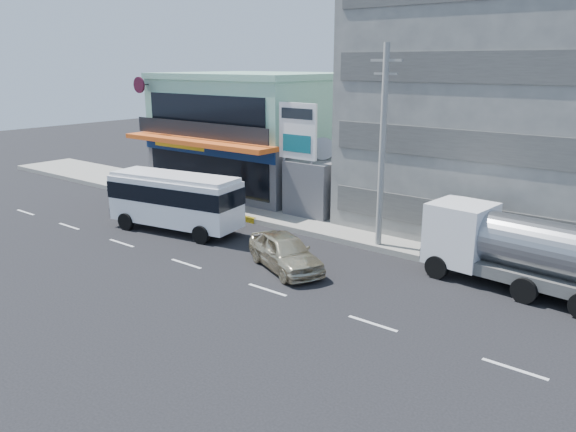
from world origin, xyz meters
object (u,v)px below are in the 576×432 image
object	(u,v)px
sedan	(285,252)
satellite_dish	(322,158)
motorcycle_rider	(180,200)
shop_building	(255,136)
minibus	(175,198)
billboard	(298,138)
concrete_building	(521,103)
utility_pole_near	(382,148)
tanker_truck	(517,249)

from	to	relation	value
sedan	satellite_dish	bearing A→B (deg)	49.85
motorcycle_rider	shop_building	bearing A→B (deg)	95.26
shop_building	minibus	xyz separation A→B (m)	(3.54, -10.68, -2.09)
billboard	sedan	distance (m)	9.15
concrete_building	utility_pole_near	world-z (taller)	concrete_building
concrete_building	tanker_truck	world-z (taller)	concrete_building
concrete_building	satellite_dish	world-z (taller)	concrete_building
tanker_truck	satellite_dish	bearing A→B (deg)	160.91
sedan	tanker_truck	xyz separation A→B (m)	(8.89, 4.14, 0.91)
concrete_building	minibus	bearing A→B (deg)	-140.94
utility_pole_near	sedan	xyz separation A→B (m)	(-1.97, -5.01, -4.33)
satellite_dish	tanker_truck	bearing A→B (deg)	-19.09
utility_pole_near	motorcycle_rider	xyz separation A→B (m)	(-13.27, -1.39, -4.35)
concrete_building	billboard	size ratio (longest dim) A/B	2.32
shop_building	concrete_building	bearing A→B (deg)	3.35
shop_building	motorcycle_rider	size ratio (longest dim) A/B	5.12
concrete_building	billboard	world-z (taller)	concrete_building
billboard	sedan	size ratio (longest dim) A/B	1.43
shop_building	satellite_dish	xyz separation A→B (m)	(8.00, -2.95, -0.42)
shop_building	utility_pole_near	xyz separation A→B (m)	(14.00, -6.55, 1.15)
shop_building	satellite_dish	distance (m)	8.54
satellite_dish	sedan	xyz separation A→B (m)	(4.03, -8.61, -2.75)
concrete_building	utility_pole_near	size ratio (longest dim) A/B	1.60
minibus	sedan	distance (m)	8.60
sedan	tanker_truck	distance (m)	9.85
utility_pole_near	minibus	xyz separation A→B (m)	(-10.46, -4.13, -3.24)
shop_building	minibus	bearing A→B (deg)	-71.65
utility_pole_near	minibus	distance (m)	11.70
concrete_building	sedan	size ratio (longest dim) A/B	3.32
satellite_dish	tanker_truck	xyz separation A→B (m)	(12.92, -4.47, -1.85)
concrete_building	billboard	bearing A→B (deg)	-151.08
utility_pole_near	shop_building	bearing A→B (deg)	154.94
satellite_dish	utility_pole_near	world-z (taller)	utility_pole_near
utility_pole_near	minibus	size ratio (longest dim) A/B	1.26
sedan	shop_building	bearing A→B (deg)	70.92
satellite_dish	tanker_truck	world-z (taller)	satellite_dish
minibus	sedan	size ratio (longest dim) A/B	1.65
shop_building	minibus	world-z (taller)	shop_building
concrete_building	satellite_dish	distance (m)	11.30
minibus	tanker_truck	distance (m)	17.68
shop_building	billboard	world-z (taller)	shop_building
minibus	sedan	bearing A→B (deg)	-5.90
shop_building	concrete_building	size ratio (longest dim) A/B	0.77
billboard	minibus	bearing A→B (deg)	-123.71
shop_building	tanker_truck	world-z (taller)	shop_building
utility_pole_near	motorcycle_rider	world-z (taller)	utility_pole_near
minibus	tanker_truck	size ratio (longest dim) A/B	0.95
tanker_truck	motorcycle_rider	world-z (taller)	tanker_truck
utility_pole_near	sedan	world-z (taller)	utility_pole_near
billboard	motorcycle_rider	bearing A→B (deg)	-154.74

